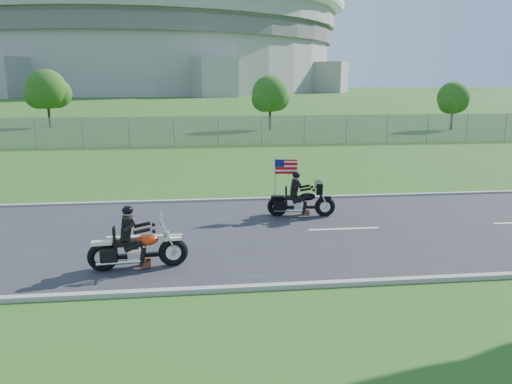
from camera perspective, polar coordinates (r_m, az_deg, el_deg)
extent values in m
plane|color=#264816|center=(14.94, -4.93, -4.89)|extent=(420.00, 420.00, 0.00)
cube|color=#28282B|center=(14.94, -4.93, -4.82)|extent=(120.00, 8.00, 0.04)
cube|color=#9E9B93|center=(18.82, -5.32, -0.97)|extent=(120.00, 0.18, 0.12)
cube|color=#9E9B93|center=(11.14, -4.27, -11.03)|extent=(120.00, 0.18, 0.12)
cube|color=gray|center=(34.72, -14.34, 6.69)|extent=(60.00, 0.03, 2.00)
cylinder|color=#A3A099|center=(185.34, -13.09, 14.36)|extent=(130.00, 130.00, 20.00)
cylinder|color=#605E5B|center=(185.68, -13.20, 16.52)|extent=(132.00, 132.00, 4.00)
cylinder|color=#A3A099|center=(186.18, -13.30, 18.36)|extent=(134.00, 134.00, 6.00)
torus|color=white|center=(186.61, -13.37, 19.58)|extent=(140.40, 140.40, 4.40)
cylinder|color=#382316|center=(44.80, 1.60, 8.75)|extent=(0.22, 0.22, 2.52)
sphere|color=#2B4C14|center=(44.70, 1.62, 11.17)|extent=(3.20, 3.20, 3.20)
sphere|color=#2B4C14|center=(45.28, 2.34, 10.73)|extent=(2.40, 2.40, 2.40)
sphere|color=#2B4C14|center=(44.24, 0.96, 10.57)|extent=(2.24, 2.24, 2.24)
cylinder|color=#382316|center=(50.21, -22.60, 8.40)|extent=(0.22, 0.22, 2.80)
sphere|color=#2B4C14|center=(50.12, -22.81, 10.78)|extent=(3.60, 3.60, 3.60)
sphere|color=#2B4C14|center=(50.46, -21.81, 10.42)|extent=(2.70, 2.70, 2.70)
sphere|color=#2B4C14|center=(49.88, -23.61, 10.13)|extent=(2.52, 2.52, 2.52)
cylinder|color=#382316|center=(47.90, 21.47, 7.98)|extent=(0.22, 0.22, 2.24)
sphere|color=#2B4C14|center=(47.80, 21.64, 9.98)|extent=(2.80, 2.80, 2.80)
sphere|color=#2B4C14|center=(48.45, 21.97, 9.60)|extent=(2.10, 2.10, 2.10)
sphere|color=#2B4C14|center=(47.28, 21.27, 9.50)|extent=(1.96, 1.96, 1.96)
torus|color=black|center=(12.54, -9.43, -6.78)|extent=(0.74, 0.25, 0.73)
torus|color=black|center=(12.59, -17.11, -7.12)|extent=(0.74, 0.25, 0.73)
ellipsoid|color=red|center=(12.41, -12.36, -5.38)|extent=(0.58, 0.37, 0.28)
cube|color=black|center=(12.44, -14.72, -5.66)|extent=(0.57, 0.35, 0.12)
cube|color=black|center=(12.33, -14.59, -3.96)|extent=(0.27, 0.41, 0.54)
sphere|color=black|center=(12.21, -14.47, -2.05)|extent=(0.29, 0.29, 0.27)
cube|color=silver|center=(12.28, -10.63, -3.20)|extent=(0.08, 0.45, 0.39)
torus|color=black|center=(16.82, 7.88, -1.66)|extent=(0.71, 0.26, 0.69)
torus|color=black|center=(16.71, 2.47, -1.65)|extent=(0.71, 0.26, 0.69)
ellipsoid|color=black|center=(16.68, 5.91, -0.54)|extent=(0.56, 0.36, 0.26)
cube|color=black|center=(16.66, 4.25, -0.66)|extent=(0.55, 0.34, 0.11)
cube|color=black|center=(16.58, 4.43, 0.56)|extent=(0.27, 0.40, 0.51)
sphere|color=black|center=(16.50, 4.62, 1.92)|extent=(0.28, 0.28, 0.25)
cube|color=black|center=(16.64, 7.15, 0.55)|extent=(0.30, 0.77, 0.37)
cube|color=#B70C11|center=(16.62, 3.47, 2.90)|extent=(0.74, 0.12, 0.48)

